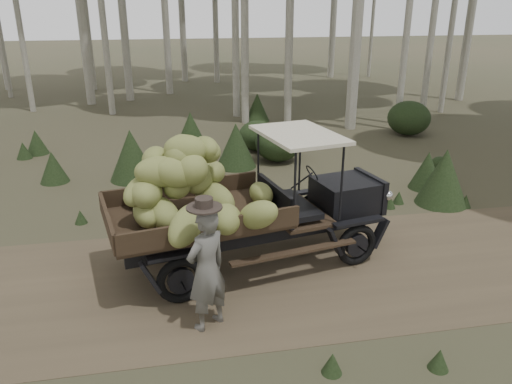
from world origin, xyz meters
TOP-DOWN VIEW (x-y plane):
  - ground at (0.00, 0.00)m, footprint 120.00×120.00m
  - dirt_track at (0.00, 0.00)m, footprint 70.00×4.00m
  - banana_truck at (-0.28, 0.41)m, footprint 5.29×3.03m
  - farmer at (-0.68, -1.24)m, footprint 0.81×0.75m
  - undergrowth at (1.73, 1.20)m, footprint 20.99×25.07m

SIDE VIEW (x-z plane):
  - ground at x=0.00m, z-range 0.00..0.00m
  - dirt_track at x=0.00m, z-range 0.00..0.01m
  - undergrowth at x=1.73m, z-range -0.14..1.21m
  - farmer at x=-0.68m, z-range -0.05..1.96m
  - banana_truck at x=-0.28m, z-range 0.18..2.71m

